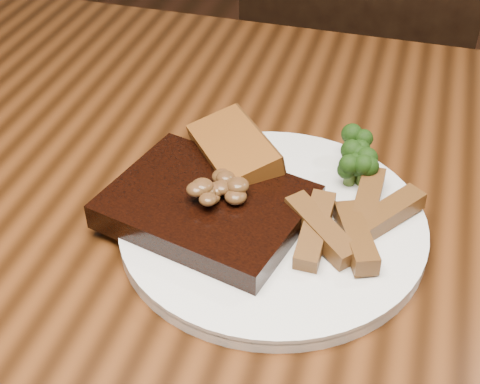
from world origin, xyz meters
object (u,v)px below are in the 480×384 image
object	(u,v)px
steak	(207,207)
garlic_bread	(234,165)
chair_far	(349,131)
dining_table	(250,290)
potato_wedges	(338,226)
plate	(273,225)

from	to	relation	value
steak	garlic_bread	bearing A→B (deg)	99.97
chair_far	dining_table	bearing A→B (deg)	89.89
garlic_bread	potato_wedges	world-z (taller)	same
chair_far	garlic_bread	distance (m)	0.69
dining_table	plate	bearing A→B (deg)	-0.32
dining_table	garlic_bread	world-z (taller)	garlic_bread
plate	garlic_bread	xyz separation A→B (m)	(-0.06, 0.06, 0.02)
plate	steak	world-z (taller)	steak
chair_far	plate	bearing A→B (deg)	91.75
potato_wedges	plate	bearing A→B (deg)	177.50
plate	steak	size ratio (longest dim) A/B	1.62
steak	chair_far	bearing A→B (deg)	97.88
plate	potato_wedges	world-z (taller)	potato_wedges
dining_table	plate	world-z (taller)	plate
steak	garlic_bread	distance (m)	0.07
dining_table	potato_wedges	world-z (taller)	potato_wedges
plate	steak	distance (m)	0.07
steak	potato_wedges	bearing A→B (deg)	18.09
garlic_bread	potato_wedges	bearing A→B (deg)	21.60
potato_wedges	steak	bearing A→B (deg)	-175.64
chair_far	garlic_bread	bearing A→B (deg)	86.19
dining_table	steak	distance (m)	0.13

